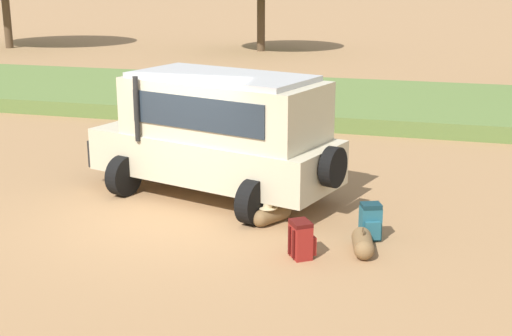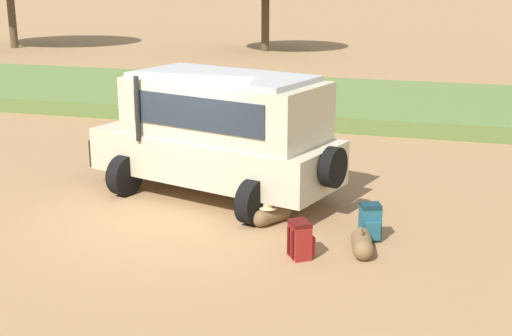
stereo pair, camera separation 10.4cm
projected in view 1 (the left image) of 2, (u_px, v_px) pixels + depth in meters
ground_plane at (168, 219)px, 12.89m from camera, size 320.00×320.00×0.00m
grass_bank at (298, 100)px, 23.06m from camera, size 120.00×7.00×0.44m
safari_vehicle at (218, 132)px, 13.83m from camera, size 5.46×3.58×2.44m
backpack_beside_front_wheel at (301, 240)px, 11.13m from camera, size 0.48×0.48×0.60m
backpack_cluster_center at (371, 222)px, 11.86m from camera, size 0.41×0.43×0.63m
duffel_bag_low_black_case at (272, 214)px, 12.65m from camera, size 0.59×0.79×0.40m
duffel_bag_soft_canvas at (363, 243)px, 11.34m from camera, size 0.43×0.88×0.42m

